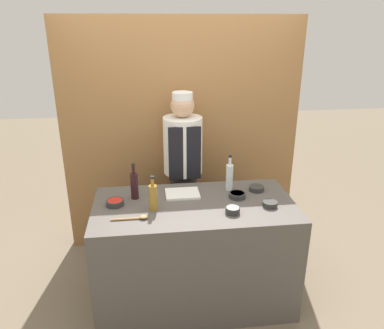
{
  "coord_description": "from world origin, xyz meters",
  "views": [
    {
      "loc": [
        -0.36,
        -2.71,
        2.35
      ],
      "look_at": [
        0.0,
        0.17,
        1.22
      ],
      "focal_mm": 35.0,
      "sensor_mm": 36.0,
      "label": 1
    }
  ],
  "objects": [
    {
      "name": "sauce_bowl_red",
      "position": [
        -0.64,
        0.05,
        0.97
      ],
      "size": [
        0.14,
        0.14,
        0.05
      ],
      "color": "#2D2D2D",
      "rests_on": "counter"
    },
    {
      "name": "bottle_vinegar",
      "position": [
        -0.34,
        -0.06,
        1.06
      ],
      "size": [
        0.07,
        0.07,
        0.29
      ],
      "color": "olive",
      "rests_on": "counter"
    },
    {
      "name": "chef_center",
      "position": [
        -0.02,
        0.73,
        0.93
      ],
      "size": [
        0.38,
        0.38,
        1.72
      ],
      "color": "#28282D",
      "rests_on": "ground_plane"
    },
    {
      "name": "cabinet_wall",
      "position": [
        0.0,
        1.06,
        1.2
      ],
      "size": [
        2.44,
        0.18,
        2.4
      ],
      "color": "olive",
      "rests_on": "ground_plane"
    },
    {
      "name": "cutting_board",
      "position": [
        -0.08,
        0.18,
        0.95
      ],
      "size": [
        0.29,
        0.22,
        0.02
      ],
      "color": "white",
      "rests_on": "counter"
    },
    {
      "name": "counter",
      "position": [
        0.0,
        0.0,
        0.47
      ],
      "size": [
        1.65,
        0.84,
        0.94
      ],
      "color": "#514C47",
      "rests_on": "ground_plane"
    },
    {
      "name": "sauce_bowl_white",
      "position": [
        0.27,
        -0.19,
        0.97
      ],
      "size": [
        0.11,
        0.11,
        0.05
      ],
      "color": "#2D2D2D",
      "rests_on": "counter"
    },
    {
      "name": "sauce_bowl_purple",
      "position": [
        0.37,
        0.07,
        0.97
      ],
      "size": [
        0.14,
        0.14,
        0.04
      ],
      "color": "#2D2D2D",
      "rests_on": "counter"
    },
    {
      "name": "wooden_spoon",
      "position": [
        -0.48,
        -0.2,
        0.96
      ],
      "size": [
        0.28,
        0.05,
        0.03
      ],
      "color": "#B2844C",
      "rests_on": "counter"
    },
    {
      "name": "bottle_clear",
      "position": [
        0.34,
        0.23,
        1.07
      ],
      "size": [
        0.06,
        0.06,
        0.32
      ],
      "color": "silver",
      "rests_on": "counter"
    },
    {
      "name": "bottle_wine",
      "position": [
        -0.48,
        0.16,
        1.07
      ],
      "size": [
        0.06,
        0.06,
        0.31
      ],
      "color": "black",
      "rests_on": "counter"
    },
    {
      "name": "ground_plane",
      "position": [
        0.0,
        0.0,
        0.0
      ],
      "size": [
        14.0,
        14.0,
        0.0
      ],
      "primitive_type": "plane",
      "color": "#756651"
    },
    {
      "name": "sauce_bowl_green",
      "position": [
        0.6,
        -0.12,
        0.97
      ],
      "size": [
        0.12,
        0.12,
        0.04
      ],
      "color": "#2D2D2D",
      "rests_on": "counter"
    },
    {
      "name": "sauce_bowl_brown",
      "position": [
        0.57,
        0.19,
        0.97
      ],
      "size": [
        0.13,
        0.13,
        0.04
      ],
      "color": "#2D2D2D",
      "rests_on": "counter"
    }
  ]
}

